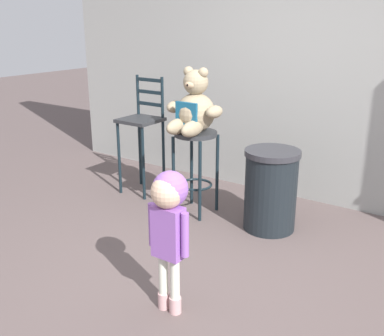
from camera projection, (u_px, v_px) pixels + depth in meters
ground_plane at (200, 282)px, 3.33m from camera, size 24.00×24.00×0.00m
building_wall at (323, 10)px, 4.39m from camera, size 6.37×0.30×3.82m
bar_stool_with_teddy at (196, 155)px, 4.35m from camera, size 0.41×0.41×0.82m
teddy_bear at (194, 109)px, 4.19m from camera, size 0.57×0.51×0.60m
child_walking at (169, 213)px, 2.80m from camera, size 0.30×0.24×0.96m
trash_bin at (271, 190)px, 4.07m from camera, size 0.49×0.49×0.74m
bar_chair_empty at (142, 127)px, 4.86m from camera, size 0.40×0.40×1.25m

